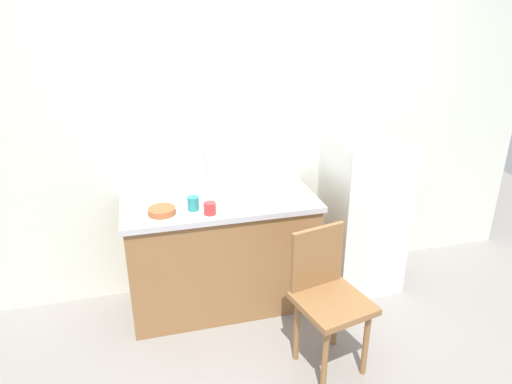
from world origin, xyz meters
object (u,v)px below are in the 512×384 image
(refrigerator, at_px, (362,213))
(terracotta_bowl, at_px, (162,211))
(cup_teal, at_px, (193,203))
(cup_red, at_px, (210,208))
(chair, at_px, (327,294))

(refrigerator, bearing_deg, terracotta_bowl, -174.26)
(refrigerator, height_order, terracotta_bowl, refrigerator)
(terracotta_bowl, relative_size, cup_teal, 1.93)
(cup_teal, bearing_deg, cup_red, -44.99)
(chair, distance_m, terracotta_bowl, 1.17)
(refrigerator, bearing_deg, cup_red, -169.18)
(cup_teal, height_order, cup_red, cup_teal)
(terracotta_bowl, height_order, cup_teal, cup_teal)
(terracotta_bowl, bearing_deg, refrigerator, 5.74)
(terracotta_bowl, bearing_deg, cup_red, -15.03)
(cup_red, bearing_deg, chair, -43.04)
(refrigerator, relative_size, cup_teal, 12.94)
(chair, height_order, terracotta_bowl, same)
(cup_teal, bearing_deg, refrigerator, 6.06)
(cup_teal, relative_size, cup_red, 1.15)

